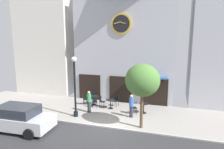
{
  "coord_description": "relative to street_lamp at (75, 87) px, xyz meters",
  "views": [
    {
      "loc": [
        3.81,
        -11.38,
        5.63
      ],
      "look_at": [
        -0.49,
        2.71,
        2.94
      ],
      "focal_mm": 32.39,
      "sensor_mm": 36.0,
      "label": 1
    }
  ],
  "objects": [
    {
      "name": "cafe_table_rightmost",
      "position": [
        4.62,
        2.07,
        -1.66
      ],
      "size": [
        0.71,
        0.71,
        0.77
      ],
      "color": "black",
      "rests_on": "ground_plane"
    },
    {
      "name": "cafe_table_center_right",
      "position": [
        0.23,
        2.89,
        -1.67
      ],
      "size": [
        0.8,
        0.8,
        0.72
      ],
      "color": "black",
      "rests_on": "ground_plane"
    },
    {
      "name": "street_tree",
      "position": [
        4.84,
        -0.49,
        0.85
      ],
      "size": [
        2.14,
        1.93,
        4.1
      ],
      "color": "brown",
      "rests_on": "ground_plane"
    },
    {
      "name": "cafe_chair_facing_wall",
      "position": [
        1.07,
        2.51,
        -1.68
      ],
      "size": [
        0.41,
        0.41,
        0.9
      ],
      "color": "black",
      "rests_on": "ground_plane"
    },
    {
      "name": "pedestrian_blue",
      "position": [
        3.88,
        1.03,
        -1.35
      ],
      "size": [
        0.39,
        0.39,
        1.67
      ],
      "color": "#2D2D38",
      "rests_on": "ground_plane"
    },
    {
      "name": "ground_plane",
      "position": [
        2.77,
        -1.42,
        -2.23
      ],
      "size": [
        26.69,
        11.37,
        0.13
      ],
      "color": "gray"
    },
    {
      "name": "parked_car_silver",
      "position": [
        -2.39,
        -3.0,
        -1.45
      ],
      "size": [
        4.37,
        2.16,
        1.55
      ],
      "color": "#B7BABF",
      "rests_on": "ground_plane"
    },
    {
      "name": "cafe_chair_curbside",
      "position": [
        -0.16,
        3.63,
        -1.68
      ],
      "size": [
        0.5,
        0.5,
        0.9
      ],
      "color": "black",
      "rests_on": "ground_plane"
    },
    {
      "name": "cafe_chair_near_tree",
      "position": [
        3.85,
        1.72,
        -1.68
      ],
      "size": [
        0.54,
        0.54,
        0.9
      ],
      "color": "black",
      "rests_on": "ground_plane"
    },
    {
      "name": "clock_building",
      "position": [
        2.28,
        5.72,
        3.68
      ],
      "size": [
        8.92,
        4.32,
        11.42
      ],
      "color": "#B2B2BC",
      "rests_on": "ground_plane"
    },
    {
      "name": "street_lamp",
      "position": [
        0.0,
        0.0,
        0.0
      ],
      "size": [
        0.36,
        0.36,
        4.35
      ],
      "color": "black",
      "rests_on": "ground_plane"
    },
    {
      "name": "neighbor_building_left",
      "position": [
        -6.08,
        6.47,
        5.42
      ],
      "size": [
        5.89,
        4.41,
        15.25
      ],
      "color": "silver",
      "rests_on": "ground_plane"
    },
    {
      "name": "cafe_chair_left_end",
      "position": [
        0.61,
        2.18,
        -1.68
      ],
      "size": [
        0.5,
        0.5,
        0.9
      ],
      "color": "black",
      "rests_on": "ground_plane"
    },
    {
      "name": "pedestrian_green",
      "position": [
        0.6,
        1.05,
        -1.35
      ],
      "size": [
        0.45,
        0.45,
        1.67
      ],
      "color": "#2D2D38",
      "rests_on": "ground_plane"
    },
    {
      "name": "cafe_table_near_curb",
      "position": [
        1.93,
        2.31,
        -1.69
      ],
      "size": [
        0.7,
        0.7,
        0.73
      ],
      "color": "black",
      "rests_on": "ground_plane"
    },
    {
      "name": "cafe_chair_near_lamp",
      "position": [
        -0.5,
        2.62,
        -1.68
      ],
      "size": [
        0.55,
        0.55,
        0.9
      ],
      "color": "black",
      "rests_on": "ground_plane"
    },
    {
      "name": "cafe_chair_mid_row",
      "position": [
        2.17,
        3.09,
        -1.68
      ],
      "size": [
        0.5,
        0.5,
        0.9
      ],
      "color": "black",
      "rests_on": "ground_plane"
    }
  ]
}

